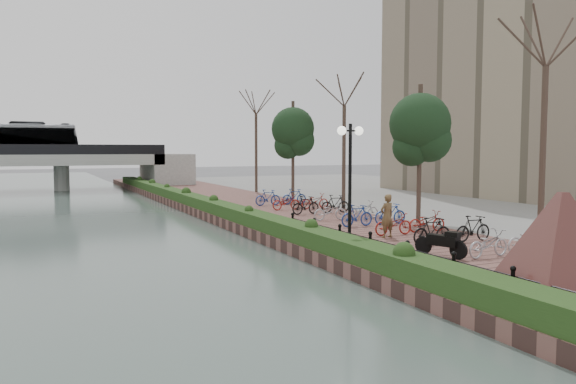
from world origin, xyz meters
TOP-DOWN VIEW (x-y plane):
  - ground at (0.00, 0.00)m, footprint 220.00×220.00m
  - promenade at (4.00, 17.50)m, footprint 8.00×75.00m
  - inland_pavement at (20.00, 17.50)m, footprint 24.00×75.00m
  - hedge at (0.60, 20.00)m, footprint 1.10×56.00m
  - chain_fence at (1.40, 2.00)m, footprint 0.10×14.10m
  - granite_monument at (2.56, -3.32)m, footprint 4.60×4.60m
  - lamppost at (1.58, 4.61)m, footprint 1.02×0.32m
  - motorcycle at (3.30, 1.79)m, footprint 0.99×1.65m
  - pedestrian at (4.00, 5.81)m, footprint 0.67×0.49m
  - bicycle_parking at (5.50, 10.08)m, footprint 2.40×19.89m
  - street_trees at (8.00, 12.68)m, footprint 3.20×37.12m

SIDE VIEW (x-z plane):
  - ground at x=0.00m, z-range 0.00..0.00m
  - promenade at x=4.00m, z-range 0.00..0.50m
  - inland_pavement at x=20.00m, z-range 0.00..0.50m
  - hedge at x=0.60m, z-range 0.50..1.10m
  - chain_fence at x=1.40m, z-range 0.50..1.20m
  - bicycle_parking at x=5.50m, z-range 0.47..1.47m
  - motorcycle at x=3.30m, z-range 0.50..1.48m
  - pedestrian at x=4.00m, z-range 0.50..2.22m
  - granite_monument at x=2.56m, z-range 0.52..3.00m
  - street_trees at x=8.00m, z-range 0.29..7.09m
  - lamppost at x=1.58m, z-range 1.51..5.88m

